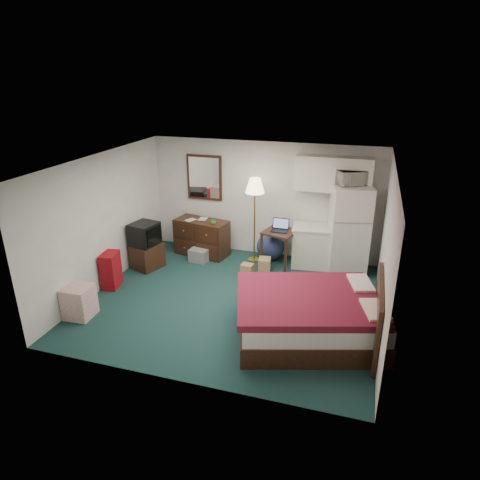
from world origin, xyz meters
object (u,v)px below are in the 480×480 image
(bed, at_px, (310,317))
(suitcase, at_px, (111,270))
(dresser, at_px, (202,237))
(desk, at_px, (280,248))
(tv_stand, at_px, (147,256))
(fridge, at_px, (348,229))
(kitchen_counter, at_px, (311,247))
(floor_lamp, at_px, (255,221))

(bed, xyz_separation_m, suitcase, (-3.83, 0.53, 0.00))
(dresser, bearing_deg, desk, 6.75)
(bed, distance_m, tv_stand, 3.91)
(desk, xyz_separation_m, fridge, (1.35, 0.19, 0.51))
(dresser, xyz_separation_m, bed, (2.77, -2.49, -0.06))
(dresser, relative_size, suitcase, 1.69)
(kitchen_counter, height_order, bed, kitchen_counter)
(dresser, bearing_deg, suitcase, -108.56)
(floor_lamp, distance_m, desk, 0.79)
(dresser, distance_m, floor_lamp, 1.31)
(kitchen_counter, distance_m, fridge, 0.87)
(floor_lamp, xyz_separation_m, kitchen_counter, (1.21, 0.11, -0.49))
(floor_lamp, bearing_deg, kitchen_counter, 5.07)
(tv_stand, relative_size, suitcase, 0.81)
(tv_stand, bearing_deg, floor_lamp, 45.15)
(floor_lamp, bearing_deg, suitcase, -139.12)
(kitchen_counter, xyz_separation_m, bed, (0.35, -2.60, -0.08))
(dresser, bearing_deg, tv_stand, -120.42)
(floor_lamp, xyz_separation_m, suitcase, (-2.27, -1.97, -0.57))
(floor_lamp, xyz_separation_m, bed, (1.56, -2.50, -0.57))
(bed, bearing_deg, kitchen_counter, 80.94)
(dresser, bearing_deg, bed, -31.83)
(fridge, bearing_deg, suitcase, -167.90)
(dresser, distance_m, desk, 1.79)
(suitcase, bearing_deg, dresser, 50.83)
(bed, height_order, tv_stand, bed)
(fridge, distance_m, suitcase, 4.71)
(fridge, bearing_deg, floor_lamp, 168.43)
(fridge, xyz_separation_m, bed, (-0.37, -2.57, -0.56))
(desk, height_order, tv_stand, desk)
(dresser, relative_size, floor_lamp, 0.64)
(kitchen_counter, bearing_deg, dresser, 177.12)
(kitchen_counter, height_order, suitcase, kitchen_counter)
(fridge, distance_m, bed, 2.66)
(floor_lamp, bearing_deg, fridge, 2.29)
(tv_stand, distance_m, suitcase, 1.00)
(desk, bearing_deg, bed, -52.48)
(fridge, height_order, suitcase, fridge)
(kitchen_counter, height_order, tv_stand, kitchen_counter)
(fridge, relative_size, suitcase, 2.60)
(tv_stand, bearing_deg, desk, 37.69)
(suitcase, bearing_deg, desk, 22.48)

